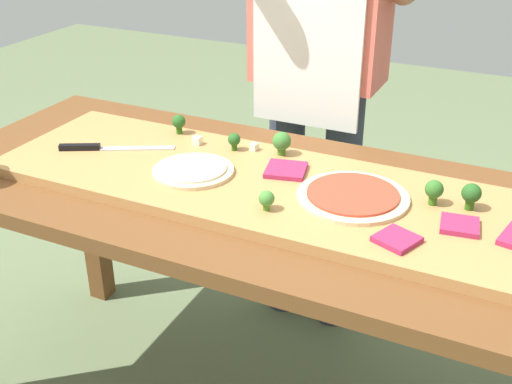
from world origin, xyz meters
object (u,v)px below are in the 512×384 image
(pizza_whole_tomato_red, at_px, (352,197))
(pizza_whole_cheese_artichoke, at_px, (193,170))
(broccoli_floret_front_right, at_px, (234,140))
(broccoli_floret_center_right, at_px, (471,194))
(broccoli_floret_front_left, at_px, (282,142))
(cook_center, at_px, (318,51))
(pizza_slice_far_right, at_px, (460,225))
(broccoli_floret_center_left, at_px, (179,122))
(pizza_slice_far_left, at_px, (397,239))
(chefs_knife, at_px, (101,148))
(broccoli_floret_back_right, at_px, (434,190))
(cheese_crumble_b, at_px, (197,141))
(cheese_crumble_a, at_px, (254,147))
(broccoli_floret_back_left, at_px, (267,199))
(pizza_slice_near_left, at_px, (286,170))
(prep_table, at_px, (264,226))

(pizza_whole_tomato_red, xyz_separation_m, pizza_whole_cheese_artichoke, (-0.41, -0.04, -0.00))
(broccoli_floret_front_right, bearing_deg, broccoli_floret_center_right, -6.06)
(pizza_whole_cheese_artichoke, xyz_separation_m, broccoli_floret_front_left, (0.16, 0.20, 0.03))
(broccoli_floret_front_right, distance_m, cook_center, 0.46)
(pizza_slice_far_right, bearing_deg, broccoli_floret_center_left, 166.43)
(pizza_slice_far_left, bearing_deg, broccoli_floret_center_left, 156.41)
(chefs_knife, distance_m, broccoli_floret_center_left, 0.23)
(broccoli_floret_back_right, height_order, cheese_crumble_b, broccoli_floret_back_right)
(broccoli_floret_front_right, height_order, broccoli_floret_front_left, broccoli_floret_front_left)
(pizza_slice_far_right, relative_size, cheese_crumble_a, 4.15)
(pizza_slice_far_left, height_order, broccoli_floret_back_right, broccoli_floret_back_right)
(pizza_whole_tomato_red, height_order, cheese_crumble_a, cheese_crumble_a)
(pizza_whole_cheese_artichoke, bearing_deg, broccoli_floret_back_left, -21.28)
(pizza_whole_tomato_red, relative_size, pizza_slice_near_left, 2.65)
(pizza_whole_cheese_artichoke, height_order, cheese_crumble_a, cheese_crumble_a)
(broccoli_floret_center_right, bearing_deg, prep_table, -172.28)
(prep_table, height_order, pizza_whole_cheese_artichoke, pizza_whole_cheese_artichoke)
(prep_table, relative_size, pizza_slice_far_left, 22.77)
(pizza_whole_cheese_artichoke, bearing_deg, cheese_crumble_a, 68.25)
(pizza_whole_tomato_red, height_order, pizza_whole_cheese_artichoke, same)
(pizza_slice_far_left, height_order, broccoli_floret_center_right, broccoli_floret_center_right)
(pizza_slice_far_right, xyz_separation_m, cheese_crumble_b, (-0.74, 0.15, 0.00))
(pizza_slice_far_right, relative_size, broccoli_floret_center_right, 1.27)
(broccoli_floret_front_left, height_order, broccoli_floret_back_right, broccoli_floret_front_left)
(prep_table, distance_m, cheese_crumble_a, 0.23)
(broccoli_floret_front_left, bearing_deg, broccoli_floret_back_right, -14.25)
(pizza_slice_near_left, height_order, pizza_slice_far_right, same)
(prep_table, relative_size, broccoli_floret_back_right, 29.91)
(pizza_slice_far_left, bearing_deg, broccoli_floret_center_right, 61.61)
(pizza_whole_tomato_red, bearing_deg, pizza_whole_cheese_artichoke, -175.04)
(pizza_slice_far_left, bearing_deg, prep_table, 158.83)
(cook_center, bearing_deg, broccoli_floret_center_right, -41.49)
(broccoli_floret_front_right, height_order, cheese_crumble_b, broccoli_floret_front_right)
(cheese_crumble_a, relative_size, cook_center, 0.01)
(cheese_crumble_a, bearing_deg, chefs_knife, -155.00)
(broccoli_floret_front_right, bearing_deg, broccoli_floret_center_left, 169.15)
(prep_table, height_order, pizza_slice_far_right, pizza_slice_far_right)
(broccoli_floret_center_left, bearing_deg, cheese_crumble_a, -3.18)
(cheese_crumble_b, bearing_deg, broccoli_floret_front_right, 4.05)
(cheese_crumble_b, bearing_deg, cook_center, 66.62)
(pizza_slice_far_right, relative_size, broccoli_floret_front_left, 1.25)
(pizza_slice_far_left, relative_size, broccoli_floret_center_left, 1.39)
(pizza_slice_far_left, bearing_deg, broccoli_floret_back_left, 178.52)
(pizza_whole_tomato_red, relative_size, cook_center, 0.16)
(pizza_whole_cheese_artichoke, distance_m, broccoli_floret_back_left, 0.27)
(pizza_slice_far_left, bearing_deg, cook_center, 122.37)
(pizza_whole_cheese_artichoke, distance_m, pizza_slice_far_right, 0.65)
(pizza_slice_near_left, bearing_deg, chefs_knife, -170.47)
(prep_table, height_order, cheese_crumble_b, cheese_crumble_b)
(broccoli_floret_back_right, bearing_deg, pizza_slice_near_left, 178.07)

